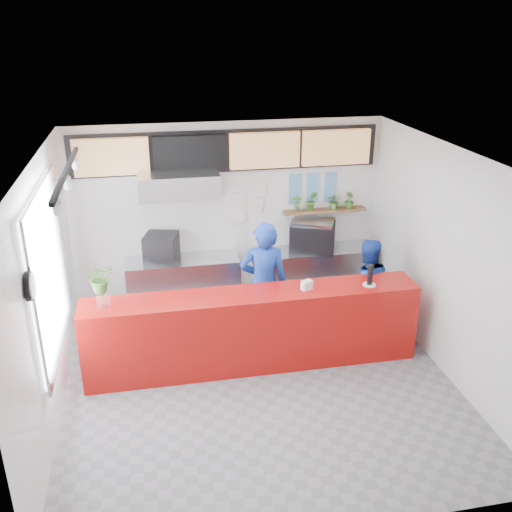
# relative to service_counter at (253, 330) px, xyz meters

# --- Properties ---
(floor) EXTENTS (5.00, 5.00, 0.00)m
(floor) POSITION_rel_service_counter_xyz_m (0.00, -0.40, -0.55)
(floor) COLOR slate
(floor) RESTS_ON ground
(ceiling) EXTENTS (5.00, 5.00, 0.00)m
(ceiling) POSITION_rel_service_counter_xyz_m (0.00, -0.40, 2.45)
(ceiling) COLOR silver
(wall_back) EXTENTS (5.00, 0.00, 5.00)m
(wall_back) POSITION_rel_service_counter_xyz_m (0.00, 2.10, 0.95)
(wall_back) COLOR white
(wall_back) RESTS_ON ground
(wall_left) EXTENTS (0.00, 5.00, 5.00)m
(wall_left) POSITION_rel_service_counter_xyz_m (-2.50, -0.40, 0.95)
(wall_left) COLOR white
(wall_left) RESTS_ON ground
(wall_right) EXTENTS (0.00, 5.00, 5.00)m
(wall_right) POSITION_rel_service_counter_xyz_m (2.50, -0.40, 0.95)
(wall_right) COLOR white
(wall_right) RESTS_ON ground
(service_counter) EXTENTS (4.50, 0.60, 1.10)m
(service_counter) POSITION_rel_service_counter_xyz_m (0.00, 0.00, 0.00)
(service_counter) COLOR #9D0E0B
(service_counter) RESTS_ON ground
(cream_band) EXTENTS (5.00, 0.02, 0.80)m
(cream_band) POSITION_rel_service_counter_xyz_m (0.00, 2.09, 2.05)
(cream_band) COLOR beige
(cream_band) RESTS_ON wall_back
(prep_bench) EXTENTS (1.80, 0.60, 0.90)m
(prep_bench) POSITION_rel_service_counter_xyz_m (-0.80, 1.80, -0.10)
(prep_bench) COLOR #B2B5BA
(prep_bench) RESTS_ON ground
(panini_oven) EXTENTS (0.60, 0.60, 0.44)m
(panini_oven) POSITION_rel_service_counter_xyz_m (-1.11, 1.80, 0.57)
(panini_oven) COLOR black
(panini_oven) RESTS_ON prep_bench
(extraction_hood) EXTENTS (1.20, 0.70, 0.35)m
(extraction_hood) POSITION_rel_service_counter_xyz_m (-0.80, 1.75, 1.60)
(extraction_hood) COLOR #B2B5BA
(extraction_hood) RESTS_ON ceiling
(hood_lip) EXTENTS (1.20, 0.69, 0.31)m
(hood_lip) POSITION_rel_service_counter_xyz_m (-0.80, 1.75, 1.40)
(hood_lip) COLOR #B2B5BA
(hood_lip) RESTS_ON ceiling
(right_bench) EXTENTS (1.80, 0.60, 0.90)m
(right_bench) POSITION_rel_service_counter_xyz_m (1.50, 1.80, -0.10)
(right_bench) COLOR #B2B5BA
(right_bench) RESTS_ON ground
(espresso_machine) EXTENTS (0.85, 0.73, 0.46)m
(espresso_machine) POSITION_rel_service_counter_xyz_m (1.34, 1.80, 0.58)
(espresso_machine) COLOR black
(espresso_machine) RESTS_ON right_bench
(espresso_tray) EXTENTS (0.80, 0.69, 0.06)m
(espresso_tray) POSITION_rel_service_counter_xyz_m (1.34, 1.80, 0.83)
(espresso_tray) COLOR #B9BDC1
(espresso_tray) RESTS_ON espresso_machine
(herb_shelf) EXTENTS (1.40, 0.18, 0.04)m
(herb_shelf) POSITION_rel_service_counter_xyz_m (1.60, 2.00, 0.95)
(herb_shelf) COLOR brown
(herb_shelf) RESTS_ON wall_back
(menu_board_far_left) EXTENTS (1.10, 0.10, 0.55)m
(menu_board_far_left) POSITION_rel_service_counter_xyz_m (-1.75, 1.98, 2.00)
(menu_board_far_left) COLOR tan
(menu_board_far_left) RESTS_ON wall_back
(menu_board_mid_left) EXTENTS (1.10, 0.10, 0.55)m
(menu_board_mid_left) POSITION_rel_service_counter_xyz_m (-0.59, 1.98, 2.00)
(menu_board_mid_left) COLOR black
(menu_board_mid_left) RESTS_ON wall_back
(menu_board_mid_right) EXTENTS (1.10, 0.10, 0.55)m
(menu_board_mid_right) POSITION_rel_service_counter_xyz_m (0.57, 1.98, 2.00)
(menu_board_mid_right) COLOR tan
(menu_board_mid_right) RESTS_ON wall_back
(menu_board_far_right) EXTENTS (1.10, 0.10, 0.55)m
(menu_board_far_right) POSITION_rel_service_counter_xyz_m (1.73, 1.98, 2.00)
(menu_board_far_right) COLOR tan
(menu_board_far_right) RESTS_ON wall_back
(soffit) EXTENTS (4.80, 0.04, 0.65)m
(soffit) POSITION_rel_service_counter_xyz_m (0.00, 2.06, 2.00)
(soffit) COLOR black
(soffit) RESTS_ON wall_back
(window_pane) EXTENTS (0.04, 2.20, 1.90)m
(window_pane) POSITION_rel_service_counter_xyz_m (-2.47, -0.10, 1.15)
(window_pane) COLOR silver
(window_pane) RESTS_ON wall_left
(window_frame) EXTENTS (0.03, 2.30, 2.00)m
(window_frame) POSITION_rel_service_counter_xyz_m (-2.45, -0.10, 1.15)
(window_frame) COLOR #B2B5BA
(window_frame) RESTS_ON wall_left
(wall_clock_rim) EXTENTS (0.05, 0.30, 0.30)m
(wall_clock_rim) POSITION_rel_service_counter_xyz_m (-2.46, -1.30, 1.50)
(wall_clock_rim) COLOR black
(wall_clock_rim) RESTS_ON wall_left
(wall_clock_face) EXTENTS (0.02, 0.26, 0.26)m
(wall_clock_face) POSITION_rel_service_counter_xyz_m (-2.43, -1.30, 1.50)
(wall_clock_face) COLOR white
(wall_clock_face) RESTS_ON wall_left
(track_rail) EXTENTS (0.05, 2.40, 0.04)m
(track_rail) POSITION_rel_service_counter_xyz_m (-2.10, -0.40, 2.39)
(track_rail) COLOR black
(track_rail) RESTS_ON ceiling
(dec_plate_a) EXTENTS (0.24, 0.03, 0.24)m
(dec_plate_a) POSITION_rel_service_counter_xyz_m (0.15, 2.07, 1.20)
(dec_plate_a) COLOR silver
(dec_plate_a) RESTS_ON wall_back
(dec_plate_b) EXTENTS (0.24, 0.03, 0.24)m
(dec_plate_b) POSITION_rel_service_counter_xyz_m (0.45, 2.07, 1.10)
(dec_plate_b) COLOR silver
(dec_plate_b) RESTS_ON wall_back
(dec_plate_c) EXTENTS (0.24, 0.03, 0.24)m
(dec_plate_c) POSITION_rel_service_counter_xyz_m (0.15, 2.07, 0.90)
(dec_plate_c) COLOR silver
(dec_plate_c) RESTS_ON wall_back
(dec_plate_d) EXTENTS (0.24, 0.03, 0.24)m
(dec_plate_d) POSITION_rel_service_counter_xyz_m (0.50, 2.07, 1.35)
(dec_plate_d) COLOR silver
(dec_plate_d) RESTS_ON wall_back
(photo_frame_a) EXTENTS (0.20, 0.02, 0.25)m
(photo_frame_a) POSITION_rel_service_counter_xyz_m (1.10, 2.08, 1.45)
(photo_frame_a) COLOR #598CBF
(photo_frame_a) RESTS_ON wall_back
(photo_frame_b) EXTENTS (0.20, 0.02, 0.25)m
(photo_frame_b) POSITION_rel_service_counter_xyz_m (1.40, 2.08, 1.45)
(photo_frame_b) COLOR #598CBF
(photo_frame_b) RESTS_ON wall_back
(photo_frame_c) EXTENTS (0.20, 0.02, 0.25)m
(photo_frame_c) POSITION_rel_service_counter_xyz_m (1.70, 2.08, 1.45)
(photo_frame_c) COLOR #598CBF
(photo_frame_c) RESTS_ON wall_back
(photo_frame_d) EXTENTS (0.20, 0.02, 0.25)m
(photo_frame_d) POSITION_rel_service_counter_xyz_m (1.10, 2.08, 1.20)
(photo_frame_d) COLOR #598CBF
(photo_frame_d) RESTS_ON wall_back
(photo_frame_e) EXTENTS (0.20, 0.02, 0.25)m
(photo_frame_e) POSITION_rel_service_counter_xyz_m (1.40, 2.08, 1.20)
(photo_frame_e) COLOR #598CBF
(photo_frame_e) RESTS_ON wall_back
(photo_frame_f) EXTENTS (0.20, 0.02, 0.25)m
(photo_frame_f) POSITION_rel_service_counter_xyz_m (1.70, 2.08, 1.20)
(photo_frame_f) COLOR #598CBF
(photo_frame_f) RESTS_ON wall_back
(staff_center) EXTENTS (0.74, 0.54, 1.88)m
(staff_center) POSITION_rel_service_counter_xyz_m (0.27, 0.57, 0.39)
(staff_center) COLOR navy
(staff_center) RESTS_ON ground
(staff_right) EXTENTS (0.80, 0.65, 1.54)m
(staff_right) POSITION_rel_service_counter_xyz_m (1.78, 0.49, 0.22)
(staff_right) COLOR navy
(staff_right) RESTS_ON ground
(herb_a) EXTENTS (0.16, 0.14, 0.26)m
(herb_a) POSITION_rel_service_counter_xyz_m (1.12, 2.00, 1.10)
(herb_a) COLOR #3B6A25
(herb_a) RESTS_ON herb_shelf
(herb_b) EXTENTS (0.20, 0.16, 0.33)m
(herb_b) POSITION_rel_service_counter_xyz_m (1.37, 2.00, 1.14)
(herb_b) COLOR #3B6A25
(herb_b) RESTS_ON herb_shelf
(herb_c) EXTENTS (0.30, 0.28, 0.27)m
(herb_c) POSITION_rel_service_counter_xyz_m (1.76, 2.00, 1.11)
(herb_c) COLOR #3B6A25
(herb_c) RESTS_ON herb_shelf
(herb_d) EXTENTS (0.18, 0.17, 0.26)m
(herb_d) POSITION_rel_service_counter_xyz_m (2.02, 2.00, 1.10)
(herb_d) COLOR #3B6A25
(herb_d) RESTS_ON herb_shelf
(glass_vase) EXTENTS (0.20, 0.20, 0.19)m
(glass_vase) POSITION_rel_service_counter_xyz_m (-1.91, -0.02, 0.65)
(glass_vase) COLOR white
(glass_vase) RESTS_ON service_counter
(basil_vase) EXTENTS (0.41, 0.39, 0.37)m
(basil_vase) POSITION_rel_service_counter_xyz_m (-1.91, -0.02, 0.96)
(basil_vase) COLOR #3B6A25
(basil_vase) RESTS_ON glass_vase
(napkin_holder) EXTENTS (0.17, 0.13, 0.13)m
(napkin_holder) POSITION_rel_service_counter_xyz_m (0.73, -0.03, 0.61)
(napkin_holder) COLOR white
(napkin_holder) RESTS_ON service_counter
(white_plate) EXTENTS (0.22, 0.22, 0.01)m
(white_plate) POSITION_rel_service_counter_xyz_m (1.59, -0.07, 0.56)
(white_plate) COLOR white
(white_plate) RESTS_ON service_counter
(pepper_mill) EXTENTS (0.09, 0.09, 0.29)m
(pepper_mill) POSITION_rel_service_counter_xyz_m (1.59, -0.07, 0.71)
(pepper_mill) COLOR black
(pepper_mill) RESTS_ON white_plate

